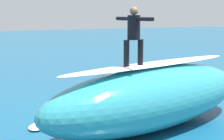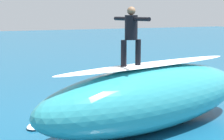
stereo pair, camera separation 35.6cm
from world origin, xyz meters
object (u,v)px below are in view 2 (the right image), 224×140
Objects in this scene: surfboard_paddling at (100,92)px; buoy_marker at (204,85)px; surfer_riding at (131,32)px; surfboard_riding at (131,67)px; surfer_paddling at (101,88)px.

buoy_marker is at bearing 112.19° from surfboard_paddling.
surfboard_riding is at bearing 0.00° from surfer_riding.
surfboard_riding is at bearing 31.94° from buoy_marker.
surfer_riding is at bearing 27.95° from surfboard_paddling.
surfer_paddling is at bearing -22.27° from buoy_marker.
surfboard_riding is 1.22× the size of surfer_riding.
surfer_paddling is 1.43× the size of buoy_marker.
surfer_paddling reaches higher than surfboard_paddling.
surfboard_paddling is at bearing -20.97° from buoy_marker.
buoy_marker is (-6.00, -3.74, -1.75)m from surfboard_riding.
surfboard_riding is 2.38× the size of buoy_marker.
surfer_paddling is 4.79m from buoy_marker.
surfboard_paddling is 4.84m from buoy_marker.
surfer_riding is 6.42m from surfboard_paddling.
surfer_riding is 6.44m from surfer_paddling.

